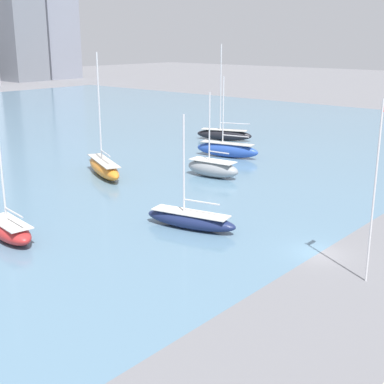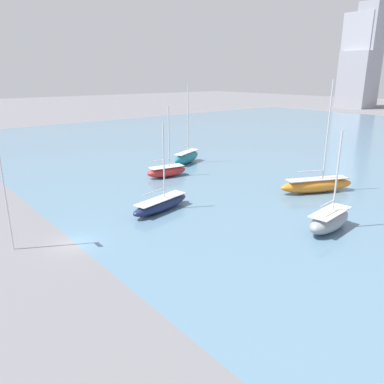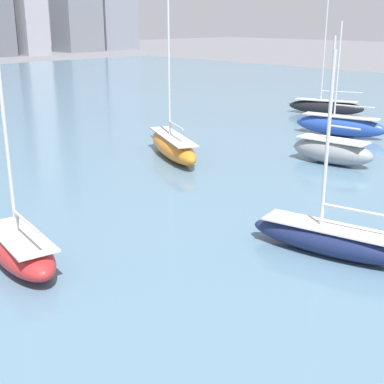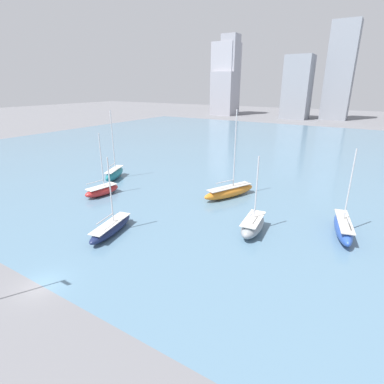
% 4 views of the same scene
% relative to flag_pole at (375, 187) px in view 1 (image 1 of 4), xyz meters
% --- Properties ---
extents(ground_plane, '(500.00, 500.00, 0.00)m').
position_rel_flag_pole_xyz_m(ground_plane, '(2.30, 4.90, -6.82)').
color(ground_plane, slate).
extents(flag_pole, '(1.24, 0.14, 12.65)m').
position_rel_flag_pole_xyz_m(flag_pole, '(0.00, 0.00, 0.00)').
color(flag_pole, silver).
rests_on(flag_pole, ground_plane).
extents(sailboat_blue, '(4.03, 9.65, 11.30)m').
position_rel_flag_pole_xyz_m(sailboat_blue, '(26.07, 31.97, -5.72)').
color(sailboat_blue, '#284CA8').
rests_on(sailboat_blue, harbor_water).
extents(sailboat_red, '(3.23, 6.88, 10.89)m').
position_rel_flag_pole_xyz_m(sailboat_red, '(-12.05, 25.91, -5.89)').
color(sailboat_red, '#B72828').
rests_on(sailboat_red, harbor_water).
extents(sailboat_navy, '(3.97, 9.04, 10.16)m').
position_rel_flag_pole_xyz_m(sailboat_navy, '(0.09, 16.38, -5.98)').
color(sailboat_navy, '#19234C').
rests_on(sailboat_navy, harbor_water).
extents(sailboat_black, '(5.20, 9.40, 15.52)m').
position_rel_flag_pole_xyz_m(sailboat_black, '(36.29, 40.32, -5.79)').
color(sailboat_black, black).
rests_on(sailboat_black, harbor_water).
extents(sailboat_orange, '(6.45, 10.66, 14.82)m').
position_rel_flag_pole_xyz_m(sailboat_orange, '(7.52, 36.99, -5.76)').
color(sailboat_orange, orange).
rests_on(sailboat_orange, harbor_water).
extents(sailboat_gray, '(3.20, 7.28, 10.27)m').
position_rel_flag_pole_xyz_m(sailboat_gray, '(15.84, 26.43, -5.72)').
color(sailboat_gray, gray).
rests_on(sailboat_gray, harbor_water).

